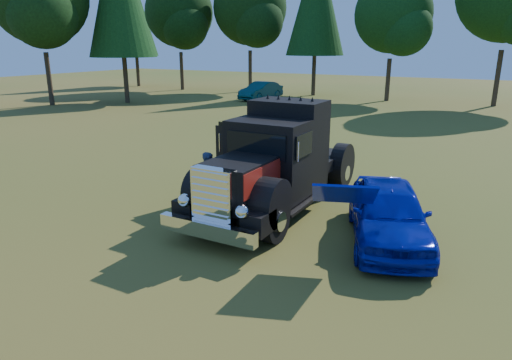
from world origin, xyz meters
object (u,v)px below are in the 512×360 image
at_px(hotrod_coupe, 388,213).
at_px(spectator_far, 234,166).
at_px(diamond_t_truck, 275,165).
at_px(spectator_near, 210,183).
at_px(distant_teal_car, 261,91).

relative_size(hotrod_coupe, spectator_far, 2.35).
bearing_deg(diamond_t_truck, spectator_near, -139.82).
distance_m(spectator_near, spectator_far, 1.59).
bearing_deg(distant_teal_car, spectator_far, -56.43).
distance_m(diamond_t_truck, distant_teal_car, 26.83).
distance_m(diamond_t_truck, spectator_near, 1.87).
height_order(diamond_t_truck, spectator_far, diamond_t_truck).
height_order(spectator_far, distant_teal_car, spectator_far).
bearing_deg(spectator_near, distant_teal_car, 30.34).
bearing_deg(hotrod_coupe, diamond_t_truck, 167.60).
relative_size(spectator_far, distant_teal_car, 0.43).
bearing_deg(diamond_t_truck, hotrod_coupe, -12.40).
distance_m(spectator_near, distant_teal_car, 27.22).
bearing_deg(spectator_far, diamond_t_truck, -80.94).
xyz_separation_m(hotrod_coupe, spectator_far, (-4.97, 1.14, 0.24)).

